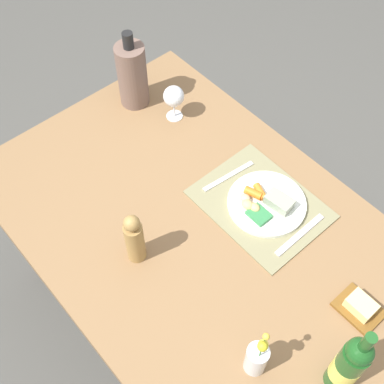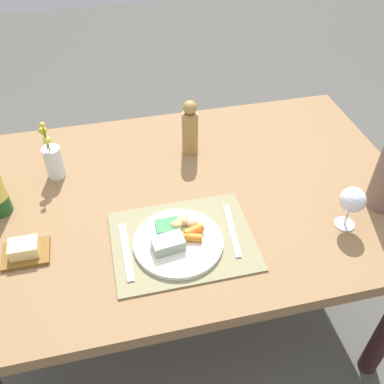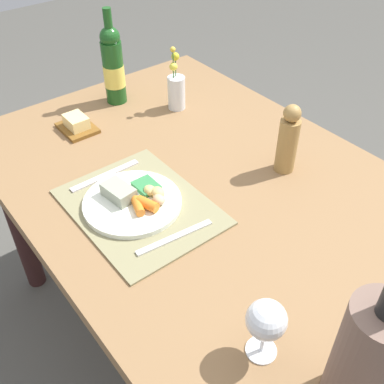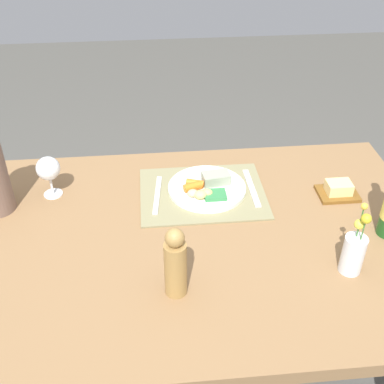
% 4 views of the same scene
% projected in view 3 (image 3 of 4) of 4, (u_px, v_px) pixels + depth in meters
% --- Properties ---
extents(ground_plane, '(8.00, 8.00, 0.00)m').
position_uv_depth(ground_plane, '(207.00, 336.00, 1.75)').
color(ground_plane, '#4E4C46').
extents(dining_table, '(1.48, 0.96, 0.74)m').
position_uv_depth(dining_table, '(212.00, 211.00, 1.33)').
color(dining_table, olive).
rests_on(dining_table, ground_plane).
extents(placemat, '(0.41, 0.32, 0.01)m').
position_uv_depth(placemat, '(140.00, 207.00, 1.21)').
color(placemat, '#847E59').
rests_on(placemat, dining_table).
extents(dinner_plate, '(0.26, 0.26, 0.05)m').
position_uv_depth(dinner_plate, '(133.00, 200.00, 1.20)').
color(dinner_plate, white).
rests_on(dinner_plate, placemat).
extents(fork, '(0.02, 0.21, 0.00)m').
position_uv_depth(fork, '(105.00, 175.00, 1.30)').
color(fork, silver).
rests_on(fork, placemat).
extents(knife, '(0.04, 0.21, 0.00)m').
position_uv_depth(knife, '(175.00, 237.00, 1.12)').
color(knife, silver).
rests_on(knife, placemat).
extents(flower_vase, '(0.06, 0.06, 0.22)m').
position_uv_depth(flower_vase, '(176.00, 90.00, 1.56)').
color(flower_vase, silver).
rests_on(flower_vase, dining_table).
extents(butter_dish, '(0.13, 0.10, 0.05)m').
position_uv_depth(butter_dish, '(77.00, 125.00, 1.49)').
color(butter_dish, brown).
rests_on(butter_dish, dining_table).
extents(wine_glass, '(0.08, 0.08, 0.14)m').
position_uv_depth(wine_glass, '(266.00, 321.00, 0.83)').
color(wine_glass, white).
rests_on(wine_glass, dining_table).
extents(wine_bottle, '(0.07, 0.07, 0.33)m').
position_uv_depth(wine_bottle, '(113.00, 66.00, 1.56)').
color(wine_bottle, '#1A4F1C').
rests_on(wine_bottle, dining_table).
extents(pepper_mill, '(0.06, 0.06, 0.21)m').
position_uv_depth(pepper_mill, '(288.00, 140.00, 1.27)').
color(pepper_mill, '#A47E44').
rests_on(pepper_mill, dining_table).
extents(cooler_bottle, '(0.11, 0.11, 0.31)m').
position_uv_depth(cooler_bottle, '(367.00, 358.00, 0.74)').
color(cooler_bottle, brown).
rests_on(cooler_bottle, dining_table).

